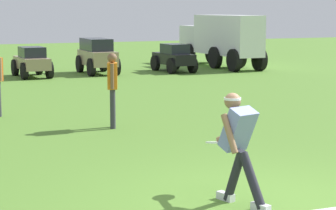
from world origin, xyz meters
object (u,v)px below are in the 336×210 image
object	(u,v)px
teammate_near_sideline	(112,83)
parked_car_slot_d	(32,62)
parked_car_slot_e	(97,55)
parked_car_slot_f	(174,57)
frisbee_in_flight	(216,142)
frisbee_thrower	(238,143)
box_truck	(221,38)

from	to	relation	value
teammate_near_sideline	parked_car_slot_d	distance (m)	11.00
parked_car_slot_e	parked_car_slot_f	xyz separation A→B (m)	(3.01, -0.48, -0.16)
frisbee_in_flight	parked_car_slot_f	bearing A→B (deg)	67.70
frisbee_thrower	box_truck	distance (m)	20.04
frisbee_in_flight	teammate_near_sideline	xyz separation A→B (m)	(0.27, 5.08, 0.27)
box_truck	parked_car_slot_f	bearing A→B (deg)	-156.16
parked_car_slot_d	parked_car_slot_f	world-z (taller)	same
frisbee_thrower	box_truck	size ratio (longest dim) A/B	0.24
teammate_near_sideline	parked_car_slot_e	distance (m)	11.71
parked_car_slot_d	parked_car_slot_e	size ratio (longest dim) A/B	0.92
frisbee_in_flight	teammate_near_sideline	distance (m)	5.10
frisbee_thrower	parked_car_slot_f	world-z (taller)	frisbee_thrower
teammate_near_sideline	box_truck	size ratio (longest dim) A/B	0.26
parked_car_slot_e	box_truck	xyz separation A→B (m)	(5.78, 0.75, 0.51)
teammate_near_sideline	box_truck	bearing A→B (deg)	53.14
box_truck	parked_car_slot_e	bearing A→B (deg)	-172.65
frisbee_thrower	parked_car_slot_f	size ratio (longest dim) A/B	0.64
frisbee_in_flight	frisbee_thrower	bearing A→B (deg)	-92.62
frisbee_thrower	parked_car_slot_e	distance (m)	17.36
parked_car_slot_d	parked_car_slot_e	bearing A→B (deg)	6.24
frisbee_thrower	box_truck	bearing A→B (deg)	62.34
box_truck	teammate_near_sideline	bearing A→B (deg)	-126.86
frisbee_thrower	parked_car_slot_d	xyz separation A→B (m)	(0.96, 16.72, -0.23)
frisbee_in_flight	parked_car_slot_d	world-z (taller)	parked_car_slot_d
teammate_near_sideline	parked_car_slot_f	world-z (taller)	teammate_near_sideline
parked_car_slot_f	frisbee_thrower	bearing A→B (deg)	-111.58
frisbee_in_flight	teammate_near_sideline	size ratio (longest dim) A/B	0.23
frisbee_thrower	parked_car_slot_d	world-z (taller)	frisbee_thrower
parked_car_slot_e	parked_car_slot_f	distance (m)	3.05
teammate_near_sideline	box_truck	distance (m)	15.00
teammate_near_sideline	box_truck	world-z (taller)	box_truck
box_truck	frisbee_thrower	bearing A→B (deg)	-117.66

